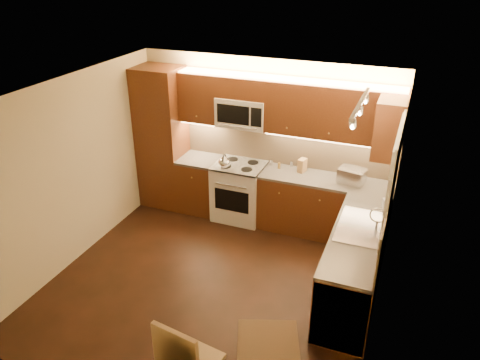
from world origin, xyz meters
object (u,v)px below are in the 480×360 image
at_px(sink, 361,222).
at_px(kettle, 224,161).
at_px(knife_block, 302,165).
at_px(soap_bottle, 386,201).
at_px(stove, 240,191).
at_px(toaster_oven, 352,176).
at_px(dining_chair, 191,360).
at_px(microwave, 243,112).

bearing_deg(sink, kettle, 156.68).
xyz_separation_m(kettle, knife_block, (1.12, 0.33, -0.03)).
distance_m(sink, kettle, 2.37).
bearing_deg(soap_bottle, knife_block, 128.34).
bearing_deg(kettle, stove, 44.47).
bearing_deg(knife_block, toaster_oven, 4.68).
xyz_separation_m(stove, dining_chair, (0.86, -3.38, 0.06)).
height_order(microwave, dining_chair, microwave).
xyz_separation_m(knife_block, soap_bottle, (1.28, -0.69, -0.00)).
height_order(microwave, sink, microwave).
bearing_deg(sink, knife_block, 129.68).
bearing_deg(soap_bottle, dining_chair, -139.44).
xyz_separation_m(kettle, toaster_oven, (1.87, 0.22, -0.02)).
height_order(kettle, dining_chair, kettle).
relative_size(soap_bottle, dining_chair, 0.19).
relative_size(microwave, soap_bottle, 3.89).
xyz_separation_m(kettle, dining_chair, (1.03, -3.19, -0.51)).
bearing_deg(dining_chair, knife_block, 97.46).
bearing_deg(sink, toaster_oven, 104.57).
height_order(toaster_oven, dining_chair, toaster_oven).
height_order(stove, toaster_oven, toaster_oven).
height_order(microwave, knife_block, microwave).
distance_m(microwave, soap_bottle, 2.44).
relative_size(sink, knife_block, 4.23).
height_order(stove, microwave, microwave).
distance_m(stove, soap_bottle, 2.36).
bearing_deg(toaster_oven, kettle, -161.61).
relative_size(microwave, sink, 0.88).
bearing_deg(soap_bottle, stove, 142.80).
relative_size(microwave, toaster_oven, 2.11).
height_order(stove, dining_chair, dining_chair).
xyz_separation_m(microwave, soap_bottle, (2.23, -0.68, -0.72)).
bearing_deg(knife_block, soap_bottle, -15.27).
xyz_separation_m(sink, kettle, (-2.17, 0.94, 0.05)).
height_order(kettle, soap_bottle, kettle).
relative_size(stove, soap_bottle, 4.71).
relative_size(kettle, knife_block, 1.07).
height_order(soap_bottle, dining_chair, soap_bottle).
xyz_separation_m(stove, kettle, (-0.17, -0.19, 0.57)).
distance_m(knife_block, dining_chair, 3.55).
bearing_deg(kettle, dining_chair, -74.63).
relative_size(microwave, knife_block, 3.74).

